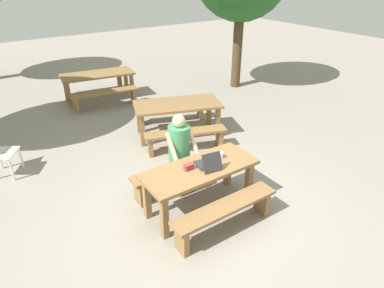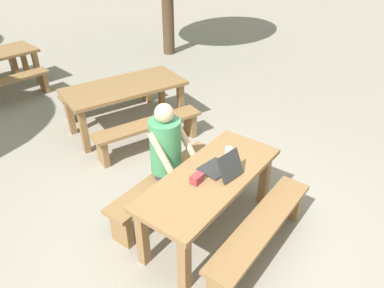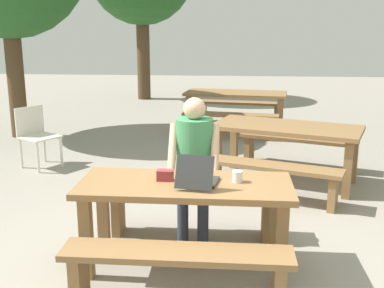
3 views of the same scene
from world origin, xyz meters
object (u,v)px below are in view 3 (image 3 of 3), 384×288
at_px(laptop, 197,178).
at_px(person_seated, 194,158).
at_px(coffee_mug, 237,176).
at_px(picnic_table_front, 185,197).
at_px(picnic_table_mid, 286,134).
at_px(picnic_table_rear, 236,98).
at_px(plastic_chair, 36,135).
at_px(small_pouch, 165,175).

xyz_separation_m(laptop, person_seated, (-0.07, 0.62, -0.02)).
bearing_deg(coffee_mug, picnic_table_front, -173.24).
bearing_deg(picnic_table_front, laptop, -30.29).
height_order(laptop, coffee_mug, laptop).
bearing_deg(picnic_table_mid, laptop, -92.20).
distance_m(laptop, person_seated, 0.63).
bearing_deg(picnic_table_front, picnic_table_rear, 85.35).
xyz_separation_m(picnic_table_front, coffee_mug, (0.41, 0.05, 0.17)).
bearing_deg(picnic_table_rear, plastic_chair, -128.54).
bearing_deg(small_pouch, laptop, -20.94).
xyz_separation_m(small_pouch, person_seated, (0.19, 0.52, 0.00)).
height_order(plastic_chair, picnic_table_mid, plastic_chair).
relative_size(picnic_table_front, picnic_table_rear, 0.87).
xyz_separation_m(small_pouch, coffee_mug, (0.57, 0.01, 0.00)).
bearing_deg(coffee_mug, picnic_table_rear, 89.76).
distance_m(person_seated, picnic_table_mid, 1.98).
distance_m(laptop, plastic_chair, 3.65).
bearing_deg(person_seated, picnic_table_front, -92.83).
relative_size(picnic_table_front, small_pouch, 13.05).
bearing_deg(picnic_table_front, small_pouch, 165.54).
distance_m(small_pouch, plastic_chair, 3.40).
bearing_deg(coffee_mug, picnic_table_mid, 74.24).
xyz_separation_m(coffee_mug, person_seated, (-0.38, 0.52, -0.00)).
relative_size(picnic_table_front, coffee_mug, 18.62).
xyz_separation_m(picnic_table_front, picnic_table_rear, (0.43, 5.28, 0.01)).
relative_size(picnic_table_front, picnic_table_mid, 0.86).
distance_m(plastic_chair, picnic_table_rear, 3.79).
relative_size(picnic_table_mid, picnic_table_rear, 1.00).
bearing_deg(small_pouch, picnic_table_mid, 61.68).
height_order(picnic_table_front, coffee_mug, coffee_mug).
height_order(person_seated, picnic_table_rear, person_seated).
bearing_deg(picnic_table_mid, small_pouch, -98.66).
bearing_deg(picnic_table_mid, person_seated, -100.96).
xyz_separation_m(laptop, small_pouch, (-0.26, 0.10, -0.02)).
xyz_separation_m(picnic_table_front, plastic_chair, (-2.31, 2.66, -0.14)).
distance_m(laptop, picnic_table_rear, 5.35).
bearing_deg(laptop, picnic_table_mid, -103.76).
xyz_separation_m(small_pouch, plastic_chair, (-2.15, 2.62, -0.31)).
relative_size(small_pouch, picnic_table_mid, 0.07).
bearing_deg(plastic_chair, coffee_mug, -101.44).
xyz_separation_m(coffee_mug, picnic_table_mid, (0.62, 2.21, -0.15)).
bearing_deg(picnic_table_mid, plastic_chair, -167.21).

